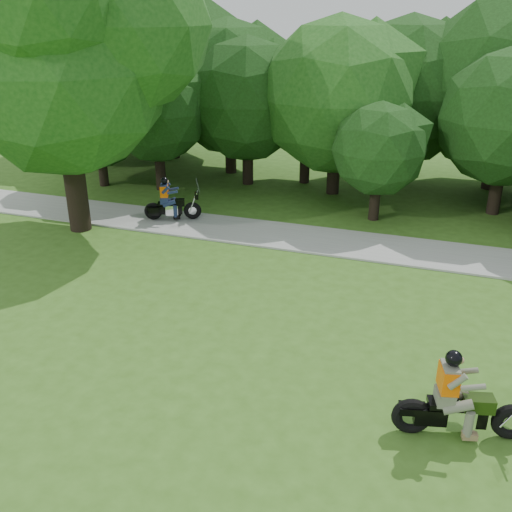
# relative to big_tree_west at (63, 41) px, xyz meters

# --- Properties ---
(ground) EXTENTS (100.00, 100.00, 0.00)m
(ground) POSITION_rel_big_tree_west_xyz_m (10.54, -6.85, -5.76)
(ground) COLOR #375F1B
(ground) RESTS_ON ground
(walkway) EXTENTS (60.00, 2.20, 0.06)m
(walkway) POSITION_rel_big_tree_west_xyz_m (10.54, 1.15, -5.73)
(walkway) COLOR gray
(walkway) RESTS_ON ground
(tree_line) EXTENTS (38.31, 12.19, 7.56)m
(tree_line) POSITION_rel_big_tree_west_xyz_m (11.14, 7.93, -2.06)
(tree_line) COLOR black
(tree_line) RESTS_ON ground
(big_tree_west) EXTENTS (8.64, 6.56, 9.96)m
(big_tree_west) POSITION_rel_big_tree_west_xyz_m (0.00, 0.00, 0.00)
(big_tree_west) COLOR black
(big_tree_west) RESTS_ON ground
(chopper_motorcycle) EXTENTS (2.29, 0.93, 1.66)m
(chopper_motorcycle) POSITION_rel_big_tree_west_xyz_m (11.78, -6.70, -5.15)
(chopper_motorcycle) COLOR black
(chopper_motorcycle) RESTS_ON ground
(touring_motorcycle) EXTENTS (1.85, 1.09, 1.47)m
(touring_motorcycle) POSITION_rel_big_tree_west_xyz_m (2.44, 1.29, -5.16)
(touring_motorcycle) COLOR black
(touring_motorcycle) RESTS_ON walkway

